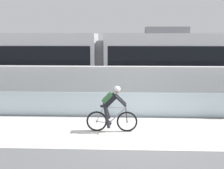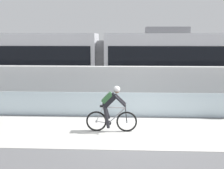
% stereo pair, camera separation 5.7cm
% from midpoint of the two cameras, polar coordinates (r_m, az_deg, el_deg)
% --- Properties ---
extents(ground_plane, '(200.00, 200.00, 0.00)m').
position_cam_midpoint_polar(ground_plane, '(9.59, 4.54, -9.85)').
color(ground_plane, slate).
extents(bike_path_deck, '(32.00, 3.20, 0.01)m').
position_cam_midpoint_polar(bike_path_deck, '(9.58, 4.54, -9.82)').
color(bike_path_deck, silver).
rests_on(bike_path_deck, ground).
extents(glass_parapet, '(32.00, 0.05, 1.01)m').
position_cam_midpoint_polar(glass_parapet, '(11.21, 4.21, -4.23)').
color(glass_parapet, silver).
rests_on(glass_parapet, ground).
extents(concrete_barrier_wall, '(32.00, 0.36, 1.89)m').
position_cam_midpoint_polar(concrete_barrier_wall, '(12.88, 3.97, -0.38)').
color(concrete_barrier_wall, white).
rests_on(concrete_barrier_wall, ground).
extents(tram_rail_near, '(32.00, 0.08, 0.01)m').
position_cam_midpoint_polar(tram_rail_near, '(15.49, 3.67, -2.17)').
color(tram_rail_near, '#595654').
rests_on(tram_rail_near, ground).
extents(tram_rail_far, '(32.00, 0.08, 0.01)m').
position_cam_midpoint_polar(tram_rail_far, '(16.90, 3.55, -1.15)').
color(tram_rail_far, '#595654').
rests_on(tram_rail_far, ground).
extents(tram, '(22.56, 2.54, 3.81)m').
position_cam_midpoint_polar(tram, '(15.98, -2.51, 5.06)').
color(tram, silver).
rests_on(tram, ground).
extents(cyclist_on_bike, '(1.77, 0.58, 1.61)m').
position_cam_midpoint_polar(cyclist_on_bike, '(9.35, -0.26, -5.20)').
color(cyclist_on_bike, black).
rests_on(cyclist_on_bike, ground).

